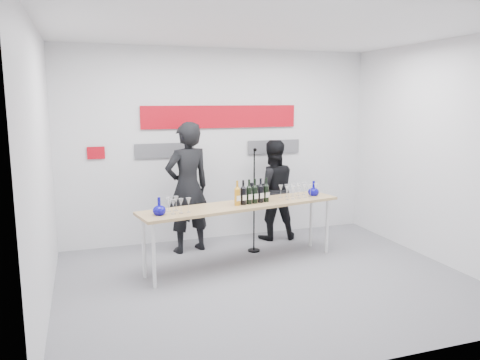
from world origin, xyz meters
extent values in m
plane|color=slate|center=(0.00, 0.00, 0.00)|extent=(5.00, 5.00, 0.00)
cube|color=silver|center=(0.00, 2.00, 1.50)|extent=(5.00, 0.04, 3.00)
cube|color=#B20714|center=(0.00, 1.97, 1.95)|extent=(2.50, 0.02, 0.35)
cube|color=#59595E|center=(-0.90, 1.97, 1.45)|extent=(0.90, 0.02, 0.22)
cube|color=#59595E|center=(0.90, 1.97, 1.45)|extent=(0.90, 0.02, 0.22)
cube|color=#B20714|center=(-1.90, 1.97, 1.45)|extent=(0.25, 0.02, 0.18)
cube|color=tan|center=(-0.10, 0.65, 0.82)|extent=(2.87, 1.08, 0.04)
cylinder|color=silver|center=(-1.35, 0.22, 0.40)|extent=(0.05, 0.05, 0.81)
cylinder|color=silver|center=(1.22, 0.71, 0.40)|extent=(0.05, 0.05, 0.81)
cylinder|color=silver|center=(-1.42, 0.58, 0.40)|extent=(0.05, 0.05, 0.81)
cylinder|color=silver|center=(1.15, 1.08, 0.40)|extent=(0.05, 0.05, 0.81)
imported|color=black|center=(-0.67, 1.45, 0.95)|extent=(0.79, 0.63, 1.91)
imported|color=black|center=(0.74, 1.65, 0.80)|extent=(0.85, 0.70, 1.59)
cylinder|color=black|center=(0.24, 1.13, 0.01)|extent=(0.18, 0.18, 0.02)
cylinder|color=black|center=(0.24, 1.13, 0.75)|extent=(0.02, 0.02, 1.49)
sphere|color=black|center=(0.24, 1.10, 1.51)|extent=(0.05, 0.05, 0.05)
camera|label=1|loc=(-2.08, -5.10, 2.21)|focal=35.00mm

